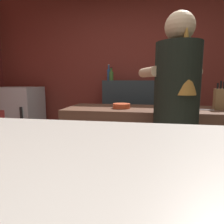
# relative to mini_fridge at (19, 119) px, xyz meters

# --- Properties ---
(wall_back) EXTENTS (5.20, 0.10, 2.70)m
(wall_back) POSITION_rel_mini_fridge_xyz_m (2.00, 0.45, 0.81)
(wall_back) COLOR maroon
(wall_back) RESTS_ON ground
(prep_counter) EXTENTS (2.10, 0.60, 0.91)m
(prep_counter) POSITION_rel_mini_fridge_xyz_m (2.35, -0.97, -0.09)
(prep_counter) COLOR brown
(prep_counter) RESTS_ON ground
(back_shelf) EXTENTS (0.95, 0.36, 1.19)m
(back_shelf) POSITION_rel_mini_fridge_xyz_m (1.92, 0.17, 0.05)
(back_shelf) COLOR #313D42
(back_shelf) RESTS_ON ground
(mini_fridge) EXTENTS (0.70, 0.58, 1.08)m
(mini_fridge) POSITION_rel_mini_fridge_xyz_m (0.00, 0.00, 0.00)
(mini_fridge) COLOR white
(mini_fridge) RESTS_ON ground
(bartender) EXTENTS (0.50, 0.55, 1.68)m
(bartender) POSITION_rel_mini_fridge_xyz_m (2.35, -1.42, 0.43)
(bartender) COLOR #2B2F32
(bartender) RESTS_ON ground
(knife_block) EXTENTS (0.10, 0.08, 0.28)m
(knife_block) POSITION_rel_mini_fridge_xyz_m (2.82, -0.94, 0.47)
(knife_block) COLOR olive
(knife_block) RESTS_ON prep_counter
(mixing_bowl) EXTENTS (0.17, 0.17, 0.05)m
(mixing_bowl) POSITION_rel_mini_fridge_xyz_m (1.88, -1.02, 0.39)
(mixing_bowl) COLOR #C64C29
(mixing_bowl) RESTS_ON prep_counter
(chefs_knife) EXTENTS (0.24, 0.05, 0.01)m
(chefs_knife) POSITION_rel_mini_fridge_xyz_m (2.63, -1.02, 0.37)
(chefs_knife) COLOR silver
(chefs_knife) RESTS_ON prep_counter
(bottle_olive_oil) EXTENTS (0.07, 0.07, 0.20)m
(bottle_olive_oil) POSITION_rel_mini_fridge_xyz_m (1.57, 0.09, 0.72)
(bottle_olive_oil) COLOR #487A32
(bottle_olive_oil) RESTS_ON back_shelf
(bottle_vinegar) EXTENTS (0.05, 0.05, 0.25)m
(bottle_vinegar) POSITION_rel_mini_fridge_xyz_m (1.51, 0.19, 0.75)
(bottle_vinegar) COLOR #305E96
(bottle_vinegar) RESTS_ON back_shelf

